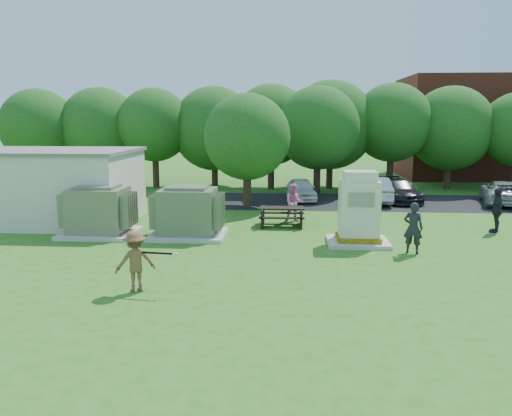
# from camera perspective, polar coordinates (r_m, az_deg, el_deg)

# --- Properties ---
(ground) EXTENTS (120.00, 120.00, 0.00)m
(ground) POSITION_cam_1_polar(r_m,az_deg,el_deg) (15.89, -1.01, -7.19)
(ground) COLOR #2D6619
(ground) RESTS_ON ground
(service_building) EXTENTS (10.00, 5.00, 3.20)m
(service_building) POSITION_cam_1_polar(r_m,az_deg,el_deg) (25.51, -24.98, 2.17)
(service_building) COLOR beige
(service_building) RESTS_ON ground
(service_building_roof) EXTENTS (10.20, 5.20, 0.15)m
(service_building_roof) POSITION_cam_1_polar(r_m,az_deg,el_deg) (25.35, -25.27, 5.91)
(service_building_roof) COLOR slate
(service_building_roof) RESTS_ON service_building
(brick_building) EXTENTS (15.00, 8.00, 8.00)m
(brick_building) POSITION_cam_1_polar(r_m,az_deg,el_deg) (45.29, 25.87, 8.27)
(brick_building) COLOR maroon
(brick_building) RESTS_ON ground
(parking_strip) EXTENTS (20.00, 6.00, 0.01)m
(parking_strip) POSITION_cam_1_polar(r_m,az_deg,el_deg) (29.55, 14.99, 0.63)
(parking_strip) COLOR #232326
(parking_strip) RESTS_ON ground
(transformer_left) EXTENTS (3.00, 2.40, 2.07)m
(transformer_left) POSITION_cam_1_polar(r_m,az_deg,el_deg) (21.45, -17.50, -0.42)
(transformer_left) COLOR beige
(transformer_left) RESTS_ON ground
(transformer_right) EXTENTS (3.00, 2.40, 2.07)m
(transformer_right) POSITION_cam_1_polar(r_m,az_deg,el_deg) (20.39, -7.78, -0.57)
(transformer_right) COLOR beige
(transformer_right) RESTS_ON ground
(generator_cabinet) EXTENTS (2.30, 1.89, 2.81)m
(generator_cabinet) POSITION_cam_1_polar(r_m,az_deg,el_deg) (19.31, 11.65, -0.51)
(generator_cabinet) COLOR beige
(generator_cabinet) RESTS_ON ground
(picnic_table) EXTENTS (1.98, 1.49, 0.85)m
(picnic_table) POSITION_cam_1_polar(r_m,az_deg,el_deg) (22.26, 2.98, -0.73)
(picnic_table) COLOR black
(picnic_table) RESTS_ON ground
(batter) EXTENTS (1.27, 1.07, 1.71)m
(batter) POSITION_cam_1_polar(r_m,az_deg,el_deg) (14.30, -13.64, -5.91)
(batter) COLOR brown
(batter) RESTS_ON ground
(person_by_generator) EXTENTS (0.79, 0.66, 1.85)m
(person_by_generator) POSITION_cam_1_polar(r_m,az_deg,el_deg) (18.54, 17.52, -2.18)
(person_by_generator) COLOR black
(person_by_generator) RESTS_ON ground
(person_at_picnic) EXTENTS (0.91, 0.73, 1.78)m
(person_at_picnic) POSITION_cam_1_polar(r_m,az_deg,el_deg) (23.18, 4.37, 0.60)
(person_at_picnic) COLOR pink
(person_at_picnic) RESTS_ON ground
(person_walking_right) EXTENTS (0.96, 1.19, 1.89)m
(person_walking_right) POSITION_cam_1_polar(r_m,az_deg,el_deg) (23.23, 25.82, -0.24)
(person_walking_right) COLOR #222227
(person_walking_right) RESTS_ON ground
(car_white) EXTENTS (1.96, 3.91, 1.28)m
(car_white) POSITION_cam_1_polar(r_m,az_deg,el_deg) (29.45, 5.17, 2.16)
(car_white) COLOR white
(car_white) RESTS_ON ground
(car_silver_a) EXTENTS (1.61, 4.46, 1.46)m
(car_silver_a) POSITION_cam_1_polar(r_m,az_deg,el_deg) (29.30, 13.18, 2.07)
(car_silver_a) COLOR #AFB0B4
(car_silver_a) RESTS_ON ground
(car_dark) EXTENTS (2.37, 4.59, 1.27)m
(car_dark) POSITION_cam_1_polar(r_m,az_deg,el_deg) (29.98, 15.94, 1.94)
(car_dark) COLOR black
(car_dark) RESTS_ON ground
(car_silver_b) EXTENTS (3.30, 5.09, 1.30)m
(car_silver_b) POSITION_cam_1_polar(r_m,az_deg,el_deg) (31.14, 26.40, 1.59)
(car_silver_b) COLOR #B7B7BC
(car_silver_b) RESTS_ON ground
(batting_equipment) EXTENTS (1.13, 0.19, 0.09)m
(batting_equipment) POSITION_cam_1_polar(r_m,az_deg,el_deg) (13.97, -11.24, -5.07)
(batting_equipment) COLOR black
(batting_equipment) RESTS_ON ground
(tree_row) EXTENTS (41.30, 13.30, 7.30)m
(tree_row) POSITION_cam_1_polar(r_m,az_deg,el_deg) (33.61, 4.76, 9.18)
(tree_row) COLOR #47301E
(tree_row) RESTS_ON ground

